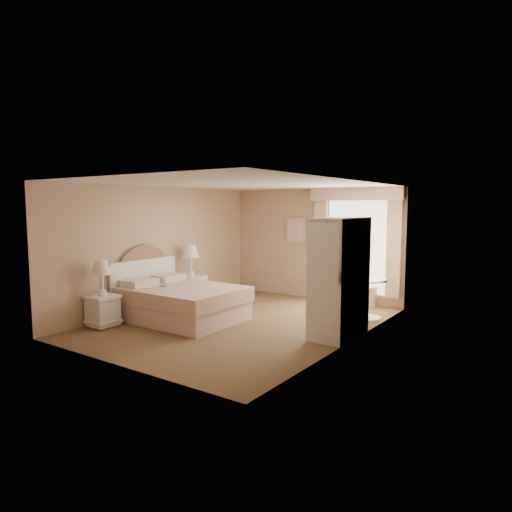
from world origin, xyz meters
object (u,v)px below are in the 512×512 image
Objects in this scene: bed at (179,301)px; nightstand_near at (102,302)px; nightstand_far at (191,282)px; cafe_chair at (338,288)px; round_table at (367,292)px; armoire at (340,287)px.

bed is 1.84× the size of nightstand_near.
nightstand_far is 1.49× the size of cafe_chair.
nightstand_far is 3.71m from round_table.
armoire is (3.65, -0.41, 0.32)m from nightstand_far.
nightstand_near is 1.52× the size of round_table.
bed is 1.32m from nightstand_far.
nightstand_far is 1.66× the size of round_table.
cafe_chair is at bearing 45.37° from bed.
armoire reaches higher than round_table.
armoire is at bearing -87.35° from round_table.
nightstand_near is 4.81m from round_table.
bed is 1.36m from nightstand_near.
nightstand_far is 3.69m from armoire.
armoire is at bearing -6.44° from nightstand_far.
nightstand_near is at bearing -153.28° from armoire.
bed reaches higher than cafe_chair.
round_table is at bearing 41.68° from nightstand_near.
cafe_chair is at bearing 165.21° from round_table.
cafe_chair is 1.73m from armoire.
round_table is 0.69m from cafe_chair.
cafe_chair is (2.92, 1.12, 0.01)m from nightstand_far.
nightstand_far reaches higher than round_table.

